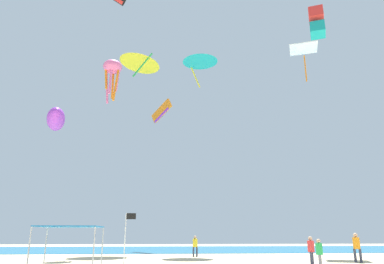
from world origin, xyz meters
TOP-DOWN VIEW (x-y plane):
  - ocean_strip at (0.00, 30.11)m, footprint 110.00×22.42m
  - canopy_tent at (-8.29, 3.18)m, footprint 3.28×2.73m
  - person_near_tent at (9.94, 6.74)m, footprint 0.45×0.45m
  - person_leftmost at (5.93, 4.77)m, footprint 0.40×0.40m
  - person_central at (-0.39, 14.31)m, footprint 0.45×0.41m
  - person_rightmost at (5.63, 2.87)m, footprint 0.37×0.38m
  - banner_flag at (-5.28, 4.07)m, footprint 0.61×0.06m
  - kite_delta_yellow at (-6.29, 21.12)m, footprint 5.75×5.70m
  - kite_parafoil_orange at (-3.70, 27.57)m, footprint 2.78×3.47m
  - kite_diamond_white at (11.82, 16.46)m, footprint 3.79×3.79m
  - kite_box_red at (11.08, 11.23)m, footprint 1.83×1.92m
  - kite_inflatable_purple at (-11.59, 9.25)m, footprint 2.70×4.79m
  - kite_octopus_pink at (-8.55, 15.35)m, footprint 2.52×2.52m
  - kite_delta_teal at (0.60, 18.76)m, footprint 4.93×4.92m

SIDE VIEW (x-z plane):
  - ocean_strip at x=0.00m, z-range 0.00..0.03m
  - person_rightmost at x=5.63m, z-range 0.14..1.71m
  - person_leftmost at x=5.93m, z-range 0.15..1.85m
  - person_central at x=-0.39m, z-range 0.15..1.87m
  - person_near_tent at x=9.94m, z-range 0.17..2.08m
  - banner_flag at x=-5.28m, z-range 0.35..3.37m
  - canopy_tent at x=-8.29m, z-range 1.02..3.28m
  - kite_inflatable_purple at x=-11.59m, z-range 9.49..11.22m
  - kite_parafoil_orange at x=-3.70m, z-range 16.35..18.91m
  - kite_octopus_pink at x=-8.55m, z-range 15.48..19.92m
  - kite_delta_teal at x=0.60m, z-range 19.38..22.49m
  - kite_diamond_white at x=11.82m, z-range 19.25..23.31m
  - kite_box_red at x=11.08m, z-range 19.82..22.83m
  - kite_delta_yellow at x=-6.29m, z-range 19.69..23.68m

